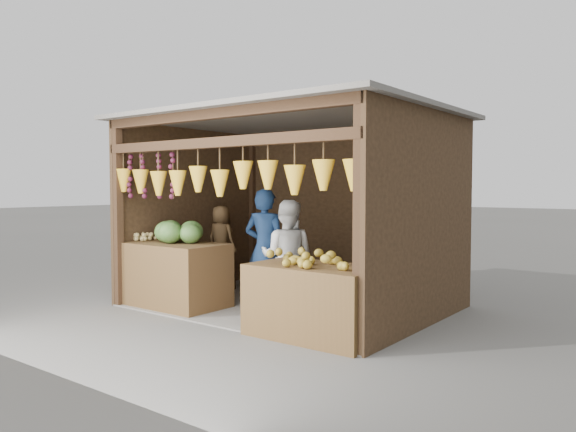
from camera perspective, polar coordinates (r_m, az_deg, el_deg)
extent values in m
plane|color=#514F49|center=(7.99, 0.23, -9.11)|extent=(80.00, 80.00, 0.00)
cube|color=slate|center=(7.99, 0.23, -9.04)|extent=(4.00, 3.00, 0.02)
cube|color=black|center=(9.07, 5.93, 0.60)|extent=(4.00, 0.06, 2.60)
cube|color=black|center=(9.16, -9.82, 0.59)|extent=(0.06, 3.00, 2.60)
cube|color=black|center=(6.82, 13.81, -0.26)|extent=(0.06, 3.00, 2.60)
cube|color=#605B54|center=(7.87, 0.23, 9.95)|extent=(4.30, 3.30, 0.06)
cube|color=black|center=(8.20, -16.90, 0.23)|extent=(0.11, 0.11, 2.60)
cube|color=black|center=(5.56, 7.34, -0.92)|extent=(0.11, 0.11, 2.60)
cube|color=black|center=(10.16, -3.65, 0.86)|extent=(0.11, 0.11, 2.60)
cube|color=black|center=(8.18, 17.42, 0.22)|extent=(0.11, 0.11, 2.60)
cube|color=black|center=(6.74, -7.19, 7.42)|extent=(4.00, 0.12, 0.12)
cube|color=black|center=(6.77, -7.21, 10.29)|extent=(4.00, 0.12, 0.12)
cube|color=#382314|center=(8.41, 11.35, -1.34)|extent=(1.25, 0.30, 0.05)
cube|color=#382314|center=(8.73, 7.84, -4.61)|extent=(0.05, 0.28, 1.05)
cube|color=#382314|center=(8.23, 14.99, -5.16)|extent=(0.05, 0.28, 1.05)
cube|color=blue|center=(8.27, 10.85, -2.31)|extent=(1.25, 0.02, 0.30)
cube|color=#52351B|center=(8.03, -11.39, -5.88)|extent=(1.45, 0.85, 0.89)
cube|color=#4C3519|center=(6.32, 2.84, -8.65)|extent=(1.49, 0.85, 0.80)
cube|color=black|center=(9.14, -6.79, -6.62)|extent=(0.33, 0.33, 0.31)
imported|color=#122545|center=(7.66, -2.33, -3.38)|extent=(0.68, 0.53, 1.65)
imported|color=silver|center=(7.42, -0.08, -4.17)|extent=(0.89, 0.80, 1.50)
imported|color=brown|center=(9.06, -6.81, -2.32)|extent=(0.53, 0.36, 1.07)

